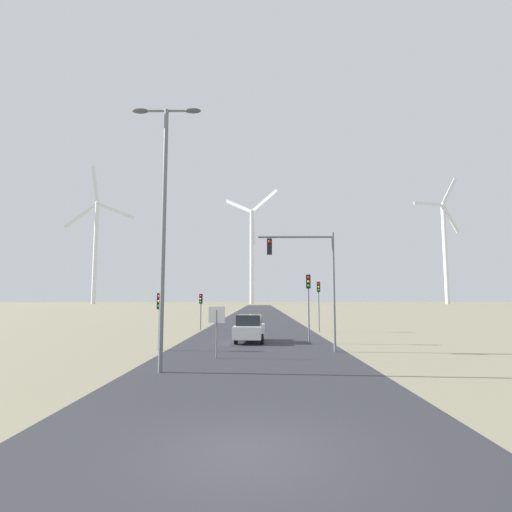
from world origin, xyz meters
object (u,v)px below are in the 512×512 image
Objects in this scene: stop_sign_near at (217,322)px; traffic_light_post_mid_right at (319,295)px; streetlamp at (164,205)px; wind_turbine_center at (445,244)px; wind_turbine_far_left at (96,242)px; wind_turbine_left at (252,248)px; traffic_light_post_near_left at (160,308)px; traffic_light_post_mid_left at (201,303)px; traffic_light_post_near_right at (308,293)px; car_approaching at (249,328)px; traffic_light_mast_overhead at (309,267)px.

traffic_light_post_mid_right is (7.34, 15.65, 1.44)m from stop_sign_near.
streetlamp is 220.62m from wind_turbine_center.
wind_turbine_far_left is (-86.51, 192.58, 31.35)m from stop_sign_near.
wind_turbine_center is (100.18, 190.29, 29.79)m from stop_sign_near.
stop_sign_near is at bearing -89.35° from wind_turbine_left.
traffic_light_post_mid_right is 202.50m from wind_turbine_far_left.
wind_turbine_left is at bearing 90.65° from stop_sign_near.
streetlamp is 8.14m from traffic_light_post_near_left.
wind_turbine_far_left reaches higher than traffic_light_post_mid_left.
wind_turbine_far_left reaches higher than wind_turbine_left.
wind_turbine_center is at bearing 59.12° from traffic_light_post_mid_left.
traffic_light_post_mid_right is at bearing 77.70° from traffic_light_post_near_right.
traffic_light_post_mid_right is (2.04, 9.34, -0.06)m from traffic_light_post_near_right.
traffic_light_post_mid_right is at bearing 49.49° from traffic_light_post_near_left.
streetlamp is 21.75m from traffic_light_post_mid_right.
wind_turbine_center reaches higher than traffic_light_post_mid_right.
streetlamp is at bearing -66.67° from wind_turbine_far_left.
traffic_light_post_near_right reaches higher than traffic_light_post_mid_right.
wind_turbine_center reaches higher than car_approaching.
wind_turbine_left reaches higher than traffic_light_post_near_left.
wind_turbine_far_left is at bearing -176.39° from wind_turbine_left.
traffic_light_mast_overhead reaches higher than traffic_light_post_near_left.
stop_sign_near is at bearing -115.14° from traffic_light_post_mid_right.
wind_turbine_left is at bearing 89.61° from traffic_light_post_near_left.
traffic_light_post_mid_left is 0.05× the size of wind_turbine_left.
wind_turbine_far_left is 186.71m from wind_turbine_center.
traffic_light_post_near_left is at bearing -118.97° from wind_turbine_center.
car_approaching is (-3.42, 4.78, -3.74)m from traffic_light_mast_overhead.
traffic_light_post_mid_left is 0.79× the size of car_approaching.
traffic_light_post_near_left is at bearing 104.74° from streetlamp.
wind_turbine_left is (-3.66, 190.72, 29.87)m from car_approaching.
traffic_light_mast_overhead is at bearing -116.90° from wind_turbine_center.
wind_turbine_left is (1.34, 195.01, 28.42)m from traffic_light_post_near_left.
traffic_light_post_near_right reaches higher than stop_sign_near.
wind_turbine_center reaches higher than wind_turbine_left.
streetlamp reaches higher than traffic_light_post_near_right.
stop_sign_near is at bearing -117.77° from wind_turbine_center.
traffic_light_post_mid_left reaches higher than car_approaching.
traffic_light_mast_overhead is at bearing -100.62° from traffic_light_post_mid_right.
car_approaching is at bearing -124.89° from traffic_light_post_mid_right.
streetlamp is 2.59× the size of car_approaching.
wind_turbine_left is at bearing 92.25° from traffic_light_post_near_right.
streetlamp is 215.45m from wind_turbine_far_left.
wind_turbine_far_left is (-87.94, 185.41, 32.20)m from car_approaching.
traffic_light_mast_overhead is at bearing -87.93° from wind_turbine_left.
traffic_light_post_near_right is 9.56m from traffic_light_post_mid_right.
wind_turbine_far_left is (-82.94, 189.70, 30.75)m from traffic_light_post_near_left.
wind_turbine_far_left is at bearing 179.30° from wind_turbine_center.
traffic_light_mast_overhead is at bearing -54.42° from car_approaching.
wind_turbine_far_left reaches higher than traffic_light_mast_overhead.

